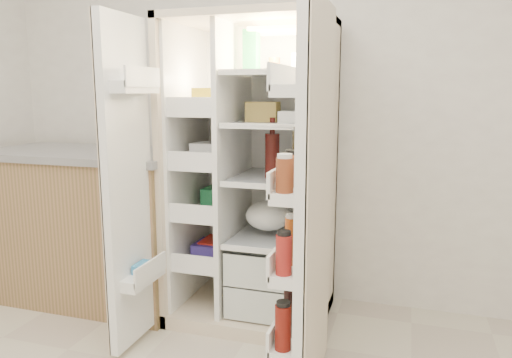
% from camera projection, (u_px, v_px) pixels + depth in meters
% --- Properties ---
extents(wall_back, '(4.00, 0.02, 2.70)m').
position_uv_depth(wall_back, '(281.00, 96.00, 3.16)').
color(wall_back, white).
rests_on(wall_back, floor).
extents(refrigerator, '(0.92, 0.70, 1.80)m').
position_uv_depth(refrigerator, '(257.00, 197.00, 2.96)').
color(refrigerator, beige).
rests_on(refrigerator, floor).
extents(freezer_door, '(0.15, 0.40, 1.72)m').
position_uv_depth(freezer_door, '(128.00, 186.00, 2.52)').
color(freezer_door, white).
rests_on(freezer_door, floor).
extents(fridge_door, '(0.17, 0.58, 1.72)m').
position_uv_depth(fridge_door, '(310.00, 209.00, 2.15)').
color(fridge_door, white).
rests_on(fridge_door, floor).
extents(kitchen_counter, '(1.38, 0.73, 1.00)m').
position_uv_depth(kitchen_counter, '(92.00, 224.00, 3.26)').
color(kitchen_counter, '#A17850').
rests_on(kitchen_counter, floor).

